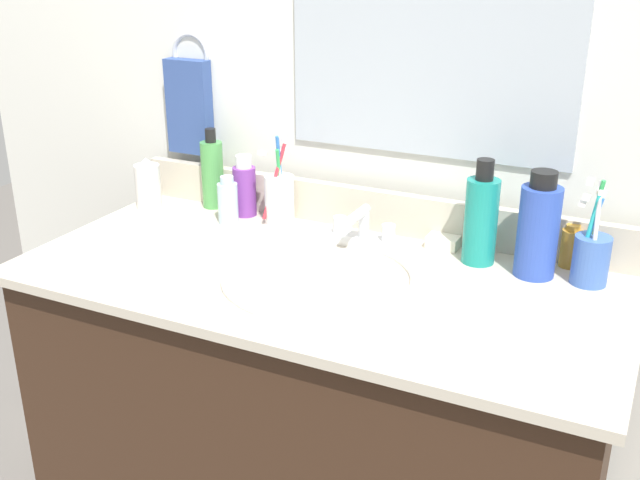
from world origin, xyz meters
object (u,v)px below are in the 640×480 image
at_px(hand_towel, 189,107).
at_px(bottle_shampoo_blue, 538,229).
at_px(bottle_cream_purple, 245,188).
at_px(soap_bar, 443,242).
at_px(faucet, 363,231).
at_px(bottle_oil_amber, 571,247).
at_px(cup_white_ceramic, 279,197).
at_px(bottle_lotion_white, 148,185).
at_px(bottle_gel_clear, 228,202).
at_px(bottle_toner_green, 212,173).
at_px(cup_blue_plastic, 591,256).
at_px(bottle_mouthwash_teal, 481,218).

height_order(hand_towel, bottle_shampoo_blue, hand_towel).
distance_m(bottle_cream_purple, soap_bar, 0.47).
distance_m(faucet, bottle_oil_amber, 0.41).
bearing_deg(cup_white_ceramic, bottle_shampoo_blue, -3.97).
xyz_separation_m(bottle_lotion_white, bottle_gel_clear, (0.22, -0.00, -0.01)).
height_order(bottle_toner_green, bottle_gel_clear, bottle_toner_green).
xyz_separation_m(faucet, cup_white_ceramic, (-0.21, 0.04, 0.03)).
bearing_deg(bottle_cream_purple, bottle_toner_green, 169.91).
distance_m(cup_blue_plastic, soap_bar, 0.30).
bearing_deg(cup_white_ceramic, bottle_toner_green, 172.28).
relative_size(faucet, bottle_shampoo_blue, 0.79).
xyz_separation_m(hand_towel, bottle_toner_green, (0.09, -0.05, -0.14)).
xyz_separation_m(hand_towel, soap_bar, (0.65, -0.06, -0.21)).
height_order(bottle_toner_green, soap_bar, bottle_toner_green).
xyz_separation_m(bottle_shampoo_blue, cup_white_ceramic, (-0.57, 0.04, -0.03)).
distance_m(faucet, bottle_mouthwash_teal, 0.25).
xyz_separation_m(hand_towel, bottle_lotion_white, (-0.04, -0.12, -0.16)).
height_order(bottle_lotion_white, soap_bar, bottle_lotion_white).
xyz_separation_m(faucet, bottle_gel_clear, (-0.32, -0.02, 0.02)).
distance_m(faucet, cup_white_ceramic, 0.22).
bearing_deg(bottle_oil_amber, cup_white_ceramic, -177.09).
height_order(bottle_lotion_white, cup_white_ceramic, cup_white_ceramic).
relative_size(hand_towel, bottle_cream_purple, 1.57).
xyz_separation_m(bottle_gel_clear, cup_blue_plastic, (0.76, 0.02, 0.01)).
distance_m(hand_towel, faucet, 0.54).
bearing_deg(bottle_cream_purple, bottle_lotion_white, -165.21).
bearing_deg(bottle_lotion_white, bottle_oil_amber, 5.00).
bearing_deg(bottle_shampoo_blue, bottle_mouthwash_teal, 172.26).
bearing_deg(cup_white_ceramic, bottle_mouthwash_teal, -3.04).
xyz_separation_m(bottle_lotion_white, soap_bar, (0.69, 0.07, -0.04)).
relative_size(faucet, bottle_lotion_white, 1.32).
relative_size(bottle_oil_amber, bottle_toner_green, 0.46).
bearing_deg(bottle_lotion_white, faucet, 1.68).
relative_size(cup_blue_plastic, cup_white_ceramic, 1.00).
bearing_deg(bottle_gel_clear, bottle_oil_amber, 6.69).
bearing_deg(bottle_lotion_white, cup_white_ceramic, 9.03).
relative_size(bottle_oil_amber, bottle_gel_clear, 0.79).
relative_size(bottle_cream_purple, soap_bar, 2.18).
bearing_deg(cup_blue_plastic, cup_white_ceramic, 177.13).
distance_m(faucet, bottle_cream_purple, 0.31).
bearing_deg(bottle_toner_green, hand_towel, 151.90).
relative_size(cup_blue_plastic, soap_bar, 3.12).
xyz_separation_m(bottle_toner_green, cup_white_ceramic, (0.19, -0.03, -0.02)).
bearing_deg(bottle_shampoo_blue, bottle_cream_purple, 175.85).
relative_size(hand_towel, bottle_shampoo_blue, 1.08).
height_order(bottle_oil_amber, cup_blue_plastic, cup_blue_plastic).
bearing_deg(bottle_gel_clear, soap_bar, 8.38).
height_order(bottle_lotion_white, bottle_mouthwash_teal, bottle_mouthwash_teal).
bearing_deg(soap_bar, cup_white_ceramic, -177.45).
bearing_deg(bottle_toner_green, cup_blue_plastic, -3.96).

